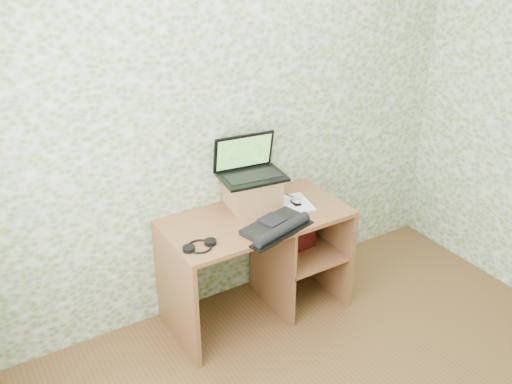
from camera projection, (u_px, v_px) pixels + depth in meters
wall_back at (231, 121)px, 3.63m from camera, size 3.50×0.00×3.50m
desk at (264, 246)px, 3.82m from camera, size 1.20×0.60×0.75m
riser at (253, 192)px, 3.73m from camera, size 0.36×0.31×0.19m
laptop at (249, 167)px, 3.69m from camera, size 0.44×0.34×0.27m
keyboard at (277, 227)px, 3.48m from camera, size 0.49×0.36×0.07m
headphones at (200, 246)px, 3.31m from camera, size 0.21×0.15×0.03m
notepad at (296, 204)px, 3.78m from camera, size 0.23×0.30×0.01m
mouse at (296, 202)px, 3.76m from camera, size 0.07×0.09×0.03m
pen at (292, 197)px, 3.85m from camera, size 0.03×0.11×0.01m
red_box at (299, 231)px, 3.90m from camera, size 0.24×0.09×0.28m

